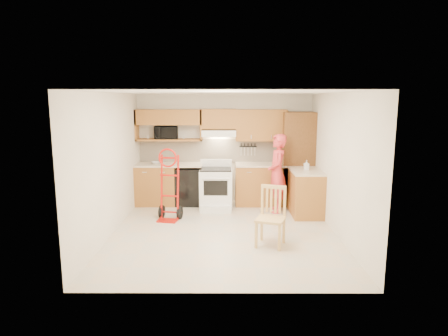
{
  "coord_description": "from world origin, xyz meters",
  "views": [
    {
      "loc": [
        0.02,
        -6.8,
        2.4
      ],
      "look_at": [
        0.0,
        0.5,
        1.1
      ],
      "focal_mm": 31.5,
      "sensor_mm": 36.0,
      "label": 1
    }
  ],
  "objects_px": {
    "hand_truck": "(168,188)",
    "dining_chair": "(271,217)",
    "range": "(216,185)",
    "person": "(277,173)",
    "microwave": "(166,132)"
  },
  "relations": [
    {
      "from": "person",
      "to": "microwave",
      "type": "bearing_deg",
      "value": -106.89
    },
    {
      "from": "range",
      "to": "hand_truck",
      "type": "xyz_separation_m",
      "value": [
        -0.92,
        -0.85,
        0.13
      ]
    },
    {
      "from": "microwave",
      "to": "person",
      "type": "xyz_separation_m",
      "value": [
        2.44,
        -0.74,
        -0.8
      ]
    },
    {
      "from": "microwave",
      "to": "range",
      "type": "relative_size",
      "value": 0.5
    },
    {
      "from": "microwave",
      "to": "dining_chair",
      "type": "bearing_deg",
      "value": -57.04
    },
    {
      "from": "person",
      "to": "hand_truck",
      "type": "xyz_separation_m",
      "value": [
        -2.22,
        -0.6,
        -0.18
      ]
    },
    {
      "from": "hand_truck",
      "to": "dining_chair",
      "type": "height_order",
      "value": "hand_truck"
    },
    {
      "from": "range",
      "to": "dining_chair",
      "type": "relative_size",
      "value": 1.07
    },
    {
      "from": "person",
      "to": "dining_chair",
      "type": "xyz_separation_m",
      "value": [
        -0.36,
        -1.98,
        -0.34
      ]
    },
    {
      "from": "microwave",
      "to": "hand_truck",
      "type": "bearing_deg",
      "value": -85.35
    },
    {
      "from": "range",
      "to": "dining_chair",
      "type": "height_order",
      "value": "range"
    },
    {
      "from": "range",
      "to": "person",
      "type": "height_order",
      "value": "person"
    },
    {
      "from": "person",
      "to": "hand_truck",
      "type": "bearing_deg",
      "value": -75.07
    },
    {
      "from": "range",
      "to": "person",
      "type": "bearing_deg",
      "value": -10.75
    },
    {
      "from": "range",
      "to": "hand_truck",
      "type": "distance_m",
      "value": 1.25
    }
  ]
}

